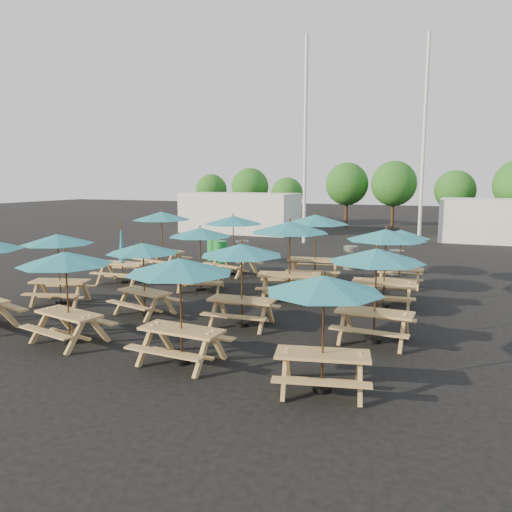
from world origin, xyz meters
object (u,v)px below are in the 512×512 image
at_px(picnic_unit_11, 316,223).
at_px(picnic_unit_15, 401,237).
at_px(waste_bin_0, 214,250).
at_px(waste_bin_4, 351,258).
at_px(waste_bin_5, 396,262).
at_px(picnic_unit_4, 65,263).
at_px(picnic_unit_9, 242,254).
at_px(picnic_unit_7, 233,223).
at_px(picnic_unit_1, 58,242).
at_px(picnic_unit_10, 290,231).
at_px(picnic_unit_3, 162,219).
at_px(waste_bin_3, 242,251).
at_px(waste_bin_1, 220,252).
at_px(picnic_unit_14, 386,239).
at_px(waste_bin_2, 241,252).
at_px(picnic_unit_2, 122,258).
at_px(picnic_unit_13, 377,260).
at_px(picnic_unit_12, 324,290).
at_px(picnic_unit_6, 200,235).
at_px(picnic_unit_5, 143,251).

xyz_separation_m(picnic_unit_11, picnic_unit_15, (3.08, 0.12, -0.41)).
distance_m(waste_bin_0, waste_bin_4, 6.54).
xyz_separation_m(picnic_unit_15, waste_bin_5, (-0.39, 2.39, -1.31)).
bearing_deg(picnic_unit_4, waste_bin_4, 83.24).
bearing_deg(picnic_unit_9, picnic_unit_7, 112.86).
distance_m(picnic_unit_1, picnic_unit_10, 7.15).
distance_m(picnic_unit_3, waste_bin_3, 4.20).
bearing_deg(picnic_unit_4, picnic_unit_1, 148.21).
relative_size(picnic_unit_1, waste_bin_1, 2.73).
height_order(picnic_unit_14, waste_bin_2, picnic_unit_14).
bearing_deg(picnic_unit_4, picnic_unit_7, 101.91).
bearing_deg(picnic_unit_2, waste_bin_3, 64.22).
distance_m(waste_bin_1, waste_bin_4, 5.97).
distance_m(picnic_unit_3, waste_bin_1, 3.40).
bearing_deg(picnic_unit_13, waste_bin_3, 130.84).
height_order(picnic_unit_11, waste_bin_5, picnic_unit_11).
distance_m(picnic_unit_14, waste_bin_1, 9.96).
relative_size(picnic_unit_7, picnic_unit_12, 1.16).
relative_size(picnic_unit_3, waste_bin_5, 3.01).
height_order(waste_bin_0, waste_bin_2, same).
distance_m(picnic_unit_3, waste_bin_2, 4.11).
distance_m(picnic_unit_11, waste_bin_4, 3.55).
distance_m(picnic_unit_10, waste_bin_3, 7.68).
relative_size(picnic_unit_11, waste_bin_1, 2.88).
relative_size(picnic_unit_6, picnic_unit_12, 1.06).
relative_size(waste_bin_2, waste_bin_3, 1.00).
height_order(picnic_unit_6, picnic_unit_9, same).
xyz_separation_m(picnic_unit_5, picnic_unit_9, (3.01, 0.04, 0.10)).
bearing_deg(picnic_unit_14, picnic_unit_15, 83.76).
bearing_deg(picnic_unit_4, picnic_unit_15, 67.05).
height_order(picnic_unit_10, waste_bin_4, picnic_unit_10).
xyz_separation_m(picnic_unit_7, picnic_unit_12, (6.21, -9.55, -0.20)).
bearing_deg(waste_bin_0, picnic_unit_9, -59.01).
xyz_separation_m(picnic_unit_4, picnic_unit_15, (6.49, 9.29, -0.12)).
relative_size(picnic_unit_10, waste_bin_2, 3.08).
relative_size(picnic_unit_6, picnic_unit_15, 1.24).
height_order(picnic_unit_3, waste_bin_5, picnic_unit_3).
height_order(picnic_unit_2, waste_bin_4, picnic_unit_2).
bearing_deg(picnic_unit_11, picnic_unit_12, -82.21).
bearing_deg(waste_bin_2, waste_bin_5, -2.33).
bearing_deg(picnic_unit_11, waste_bin_1, 146.02).
xyz_separation_m(picnic_unit_1, picnic_unit_9, (6.17, -0.04, 0.01)).
relative_size(picnic_unit_7, picnic_unit_15, 1.36).
height_order(picnic_unit_5, picnic_unit_13, picnic_unit_13).
xyz_separation_m(picnic_unit_1, picnic_unit_12, (9.17, -3.20, -0.02)).
height_order(picnic_unit_3, picnic_unit_7, picnic_unit_3).
distance_m(picnic_unit_1, picnic_unit_7, 7.01).
bearing_deg(waste_bin_5, waste_bin_2, 177.67).
height_order(picnic_unit_9, waste_bin_0, picnic_unit_9).
relative_size(picnic_unit_1, picnic_unit_14, 1.08).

